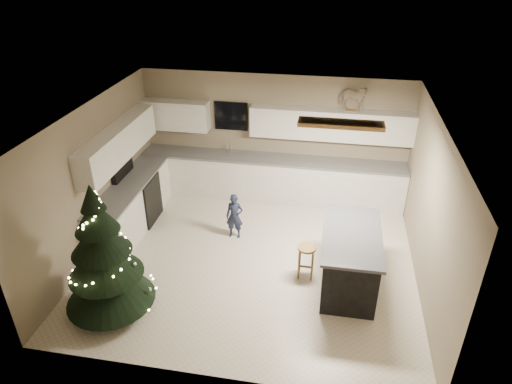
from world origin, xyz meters
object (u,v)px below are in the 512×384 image
island (349,259)px  toddler (235,216)px  christmas_tree (104,262)px  rocking_horse (352,98)px  bar_stool (306,254)px

island → toddler: size_ratio=1.94×
christmas_tree → rocking_horse: rocking_horse is taller
toddler → rocking_horse: rocking_horse is taller
toddler → bar_stool: bearing=-33.4°
island → rocking_horse: (-0.11, 2.67, 1.79)m
bar_stool → christmas_tree: bearing=-155.1°
bar_stool → christmas_tree: 3.11m
christmas_tree → rocking_horse: bearing=49.3°
toddler → rocking_horse: 3.17m
island → toddler: (-2.07, 0.98, -0.04)m
bar_stool → rocking_horse: 3.24m
bar_stool → christmas_tree: size_ratio=0.27×
island → toddler: 2.29m
christmas_tree → rocking_horse: size_ratio=3.33×
bar_stool → toddler: 1.67m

